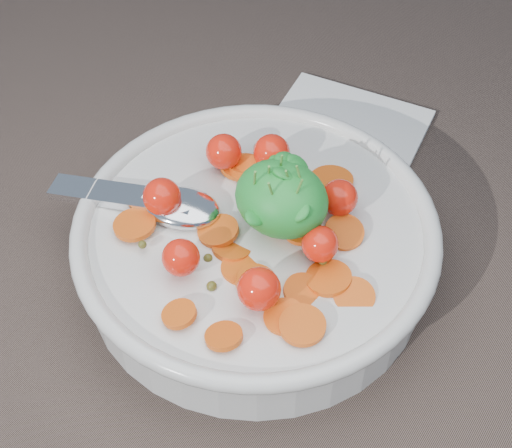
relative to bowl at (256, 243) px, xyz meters
The scene contains 3 objects.
ground 0.04m from the bowl, 80.87° to the left, with size 6.00×6.00×0.00m, color brown.
bowl is the anchor object (origin of this frame).
napkin 0.18m from the bowl, 96.37° to the left, with size 0.14×0.12×0.01m, color white.
Camera 1 is at (0.21, -0.35, 0.50)m, focal length 55.00 mm.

